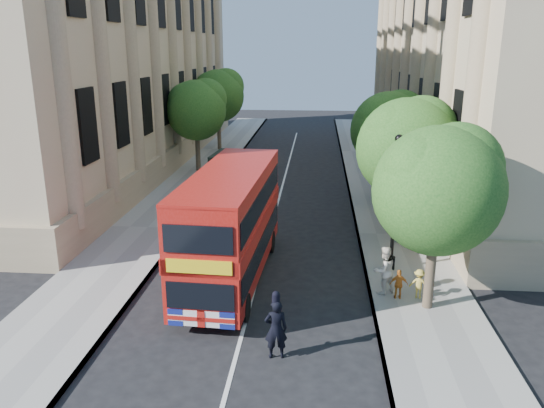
% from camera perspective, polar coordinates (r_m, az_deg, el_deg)
% --- Properties ---
extents(ground, '(120.00, 120.00, 0.00)m').
position_cam_1_polar(ground, '(15.51, -3.76, -15.58)').
color(ground, black).
rests_on(ground, ground).
extents(pavement_right, '(3.50, 80.00, 0.12)m').
position_cam_1_polar(pavement_right, '(24.66, 13.18, -3.31)').
color(pavement_right, gray).
rests_on(pavement_right, ground).
extents(pavement_left, '(3.50, 80.00, 0.12)m').
position_cam_1_polar(pavement_left, '(25.63, -13.19, -2.55)').
color(pavement_left, gray).
rests_on(pavement_left, ground).
extents(building_right, '(12.00, 38.00, 18.00)m').
position_cam_1_polar(building_right, '(38.79, 23.51, 16.33)').
color(building_right, tan).
rests_on(building_right, ground).
extents(building_left, '(12.00, 38.00, 18.00)m').
position_cam_1_polar(building_left, '(40.27, -19.14, 16.72)').
color(building_left, tan).
rests_on(building_left, ground).
extents(tree_right_near, '(4.00, 4.00, 6.08)m').
position_cam_1_polar(tree_right_near, '(16.92, 17.56, 2.10)').
color(tree_right_near, '#473828').
rests_on(tree_right_near, ground).
extents(tree_right_mid, '(4.20, 4.20, 6.37)m').
position_cam_1_polar(tree_right_mid, '(22.65, 14.47, 6.35)').
color(tree_right_mid, '#473828').
rests_on(tree_right_mid, ground).
extents(tree_right_far, '(4.00, 4.00, 6.15)m').
position_cam_1_polar(tree_right_far, '(28.53, 12.56, 8.21)').
color(tree_right_far, '#473828').
rests_on(tree_right_far, ground).
extents(tree_left_far, '(4.00, 4.00, 6.30)m').
position_cam_1_polar(tree_left_far, '(36.13, -8.09, 10.32)').
color(tree_left_far, '#473828').
rests_on(tree_left_far, ground).
extents(tree_left_back, '(4.20, 4.20, 6.65)m').
position_cam_1_polar(tree_left_back, '(43.91, -5.76, 11.81)').
color(tree_left_back, '#473828').
rests_on(tree_left_back, ground).
extents(lamp_post, '(0.32, 0.32, 5.16)m').
position_cam_1_polar(lamp_post, '(20.03, 13.04, -0.53)').
color(lamp_post, black).
rests_on(lamp_post, pavement_right).
extents(double_decker_bus, '(2.73, 8.76, 4.00)m').
position_cam_1_polar(double_decker_bus, '(19.07, -4.41, -1.96)').
color(double_decker_bus, '#A2110B').
rests_on(double_decker_bus, ground).
extents(box_van, '(2.12, 4.46, 2.47)m').
position_cam_1_polar(box_van, '(29.96, -4.82, 2.88)').
color(box_van, black).
rests_on(box_van, ground).
extents(police_constable, '(0.69, 0.51, 1.73)m').
position_cam_1_polar(police_constable, '(14.82, 0.43, -13.29)').
color(police_constable, black).
rests_on(police_constable, ground).
extents(woman_pedestrian, '(1.02, 0.96, 1.68)m').
position_cam_1_polar(woman_pedestrian, '(18.54, 11.97, -6.97)').
color(woman_pedestrian, white).
rests_on(woman_pedestrian, pavement_right).
extents(child_a, '(0.61, 0.27, 1.03)m').
position_cam_1_polar(child_a, '(18.39, 13.48, -8.39)').
color(child_a, orange).
rests_on(child_a, pavement_right).
extents(child_b, '(0.74, 0.55, 1.02)m').
position_cam_1_polar(child_b, '(18.60, 15.55, -8.26)').
color(child_b, gold).
rests_on(child_b, pavement_right).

